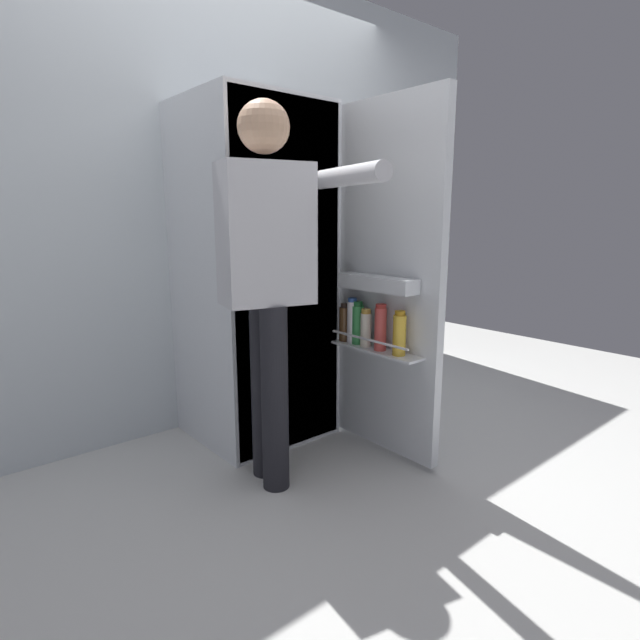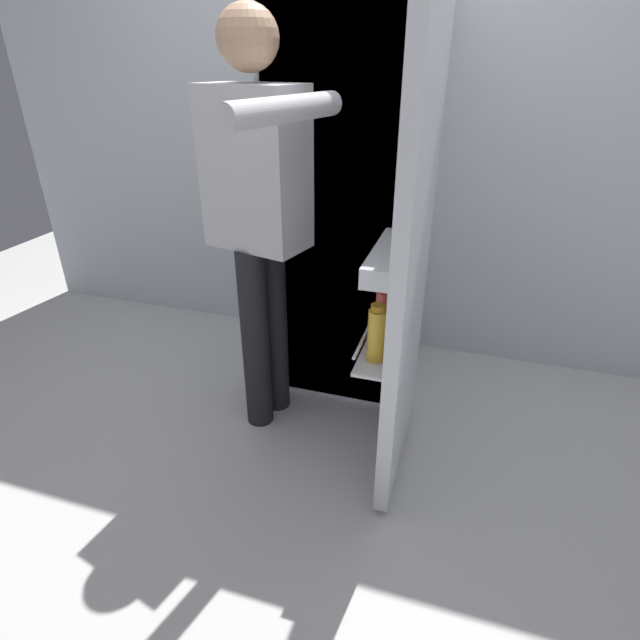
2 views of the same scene
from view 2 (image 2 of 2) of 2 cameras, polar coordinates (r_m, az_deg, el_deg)
name	(u,v)px [view 2 (image 2 of 2)]	position (r m, az deg, el deg)	size (l,w,h in m)	color
ground_plane	(319,429)	(2.35, -0.16, -12.30)	(6.76, 6.76, 0.00)	silver
kitchen_wall	(376,102)	(2.74, 6.42, 23.37)	(4.40, 0.10, 2.63)	silver
refrigerator	(358,208)	(2.38, 4.37, 12.56)	(0.73, 1.31, 1.79)	silver
person	(260,205)	(2.01, -6.86, 12.84)	(0.54, 0.76, 1.68)	black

